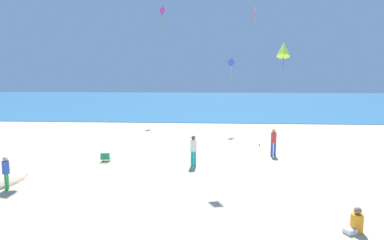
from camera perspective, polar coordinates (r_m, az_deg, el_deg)
ground_plane at (r=20.06m, az=0.61°, el=-6.77°), size 120.00×120.00×0.00m
ocean_water at (r=64.76m, az=2.77°, el=3.25°), size 120.00×60.00×0.05m
beach_chair_near_camera at (r=20.26m, az=-14.44°, el=-6.19°), size 0.58×0.63×0.52m
person_0 at (r=18.45m, az=0.24°, el=-4.88°), size 0.47×0.47×1.72m
person_1 at (r=16.84m, az=-29.00°, el=-7.55°), size 0.38×0.38×1.49m
person_4 at (r=21.41m, az=13.66°, el=-3.38°), size 0.36×0.36×1.70m
person_5 at (r=12.38m, az=26.02°, el=-15.42°), size 0.75×0.62×0.83m
kite_blue at (r=30.15m, az=6.65°, el=9.58°), size 0.69×0.44×1.75m
kite_lime at (r=12.81m, az=15.24°, el=11.50°), size 0.59×0.71×1.01m
kite_red at (r=31.22m, az=10.61°, el=17.33°), size 0.14×0.98×1.40m
kite_magenta at (r=38.63m, az=-5.06°, el=17.95°), size 0.53×0.96×2.02m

